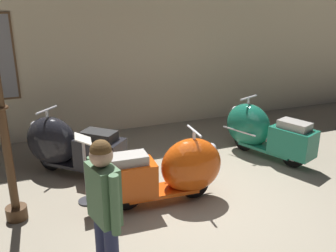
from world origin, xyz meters
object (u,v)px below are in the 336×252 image
(scooter_2, at_px, (261,131))
(lamppost, at_px, (1,109))
(visitor_0, at_px, (105,207))
(info_stanchion, at_px, (86,175))
(scooter_0, at_px, (66,146))
(scooter_1, at_px, (173,170))

(scooter_2, xyz_separation_m, lamppost, (-4.32, -0.61, 1.06))
(visitor_0, height_order, info_stanchion, visitor_0)
(scooter_0, distance_m, info_stanchion, 1.09)
(scooter_0, xyz_separation_m, visitor_0, (0.05, -2.88, 0.44))
(lamppost, bearing_deg, visitor_0, -62.83)
(scooter_1, distance_m, scooter_2, 2.37)
(scooter_0, height_order, info_stanchion, scooter_0)
(scooter_0, height_order, scooter_1, scooter_0)
(scooter_0, xyz_separation_m, lamppost, (-0.83, -1.17, 1.05))
(lamppost, bearing_deg, info_stanchion, 4.96)
(scooter_2, distance_m, lamppost, 4.49)
(scooter_2, height_order, lamppost, lamppost)
(visitor_0, distance_m, info_stanchion, 1.87)
(scooter_0, xyz_separation_m, info_stanchion, (0.14, -1.08, -0.07))
(scooter_1, relative_size, lamppost, 0.60)
(scooter_2, height_order, visitor_0, visitor_0)
(info_stanchion, bearing_deg, scooter_0, 97.37)
(scooter_0, distance_m, scooter_2, 3.54)
(scooter_2, bearing_deg, info_stanchion, 77.59)
(scooter_1, bearing_deg, info_stanchion, 162.82)
(scooter_2, bearing_deg, scooter_0, 59.62)
(scooter_1, xyz_separation_m, info_stanchion, (-1.18, 0.43, -0.06))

